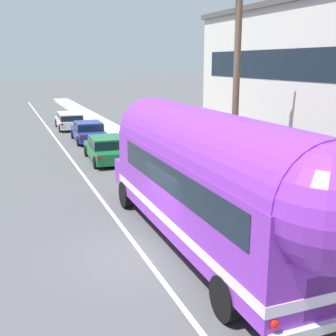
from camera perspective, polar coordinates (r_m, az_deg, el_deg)
The scene contains 8 objects.
ground_plane at distance 12.68m, azimuth -3.37°, elevation -11.36°, with size 300.00×300.00×0.00m, color #4C4C4F.
lane_markings at distance 24.13m, azimuth -8.22°, elevation 0.79°, with size 3.80×80.00×0.01m.
sidewalk_slab at distance 23.10m, azimuth 0.24°, elevation 0.54°, with size 2.11×90.00×0.15m, color #9E9B93.
utility_pole at distance 15.69m, azimuth 9.00°, elevation 10.13°, with size 1.80×0.24×8.50m.
painted_bus at distance 11.93m, azimuth 5.92°, elevation -1.25°, with size 2.60×12.45×4.12m.
car_lead at distance 24.26m, azimuth -8.11°, elevation 2.65°, with size 2.16×4.73×1.37m.
car_second at distance 30.59m, azimuth -10.49°, elevation 4.86°, with size 2.13×4.58×1.37m.
car_third at distance 36.53m, azimuth -12.91°, elevation 6.26°, with size 2.11×4.62×1.37m.
Camera 1 is at (-3.42, -10.95, 5.40)m, focal length 46.03 mm.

